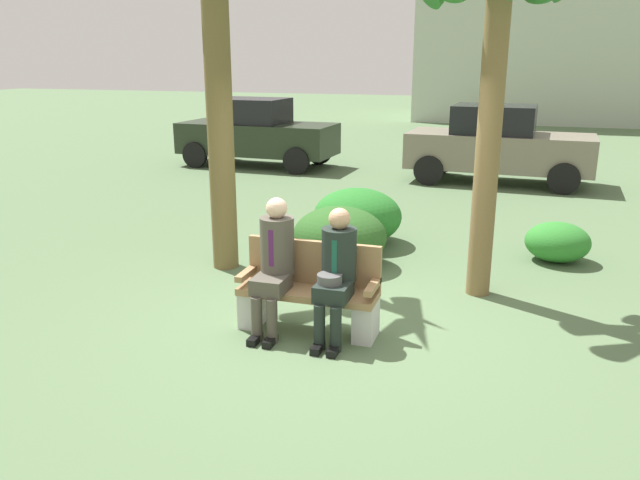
% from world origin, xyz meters
% --- Properties ---
extents(ground_plane, '(80.00, 80.00, 0.00)m').
position_xyz_m(ground_plane, '(0.00, 0.00, 0.00)').
color(ground_plane, '#526B48').
extents(park_bench, '(1.40, 0.44, 0.90)m').
position_xyz_m(park_bench, '(-0.16, -0.18, 0.40)').
color(park_bench, '#99754C').
rests_on(park_bench, ground).
extents(seated_man_left, '(0.34, 0.72, 1.36)m').
position_xyz_m(seated_man_left, '(-0.49, -0.29, 0.76)').
color(seated_man_left, '#4C473D').
rests_on(seated_man_left, ground).
extents(seated_man_right, '(0.34, 0.72, 1.30)m').
position_xyz_m(seated_man_right, '(0.15, -0.30, 0.72)').
color(seated_man_right, '#1E2823').
rests_on(seated_man_right, ground).
extents(shrub_near_bench, '(0.86, 0.79, 0.54)m').
position_xyz_m(shrub_near_bench, '(2.34, 2.95, 0.27)').
color(shrub_near_bench, '#2D7D2B').
rests_on(shrub_near_bench, ground).
extents(shrub_mid_lawn, '(1.31, 1.20, 0.82)m').
position_xyz_m(shrub_mid_lawn, '(-0.47, 2.99, 0.41)').
color(shrub_mid_lawn, '#277428').
rests_on(shrub_mid_lawn, ground).
extents(shrub_far_lawn, '(1.25, 1.15, 0.78)m').
position_xyz_m(shrub_far_lawn, '(-0.44, 1.91, 0.39)').
color(shrub_far_lawn, '#2A5821').
rests_on(shrub_far_lawn, ground).
extents(parked_car_near, '(3.97, 1.85, 1.68)m').
position_xyz_m(parked_car_near, '(-4.59, 8.90, 0.84)').
color(parked_car_near, '#232D1E').
rests_on(parked_car_near, ground).
extents(parked_car_far, '(3.98, 1.88, 1.68)m').
position_xyz_m(parked_car_far, '(1.29, 8.42, 0.84)').
color(parked_car_far, slate).
rests_on(parked_car_far, ground).
extents(building_backdrop, '(12.65, 6.43, 9.18)m').
position_xyz_m(building_backdrop, '(3.29, 24.15, 4.62)').
color(building_backdrop, '#B0BBA9').
rests_on(building_backdrop, ground).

